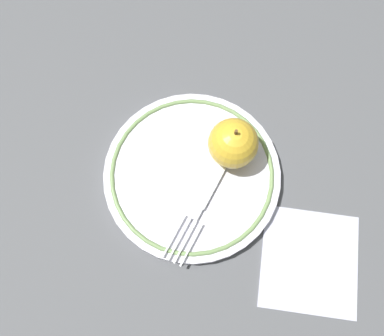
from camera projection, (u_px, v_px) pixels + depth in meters
name	position (u px, v px, depth m)	size (l,w,h in m)	color
ground_plane	(204.00, 174.00, 0.59)	(2.00, 2.00, 0.00)	#4E4F53
plate	(192.00, 175.00, 0.58)	(0.24, 0.24, 0.02)	silver
apple_red_whole	(233.00, 143.00, 0.54)	(0.07, 0.07, 0.07)	gold
fork	(205.00, 199.00, 0.55)	(0.07, 0.17, 0.00)	silver
napkin_folded	(310.00, 261.00, 0.55)	(0.12, 0.13, 0.01)	#B4B5C9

